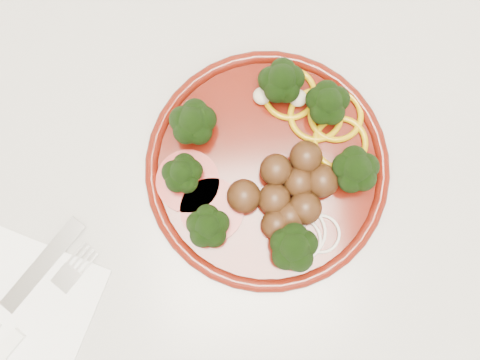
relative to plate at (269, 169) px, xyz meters
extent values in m
cube|color=beige|center=(-0.16, -0.02, -0.48)|extent=(2.40, 0.60, 0.87)
cube|color=#AFACA6|center=(-0.16, -0.02, -0.03)|extent=(2.40, 0.60, 0.03)
cylinder|color=#4E0F07|center=(0.00, 0.00, -0.01)|extent=(0.26, 0.26, 0.01)
torus|color=#4E0F07|center=(0.00, 0.00, -0.01)|extent=(0.26, 0.26, 0.01)
sphere|color=#3F230F|center=(0.03, -0.02, 0.01)|extent=(0.03, 0.03, 0.03)
sphere|color=#3F230F|center=(-0.03, -0.03, 0.01)|extent=(0.03, 0.03, 0.03)
sphere|color=#3F230F|center=(0.00, -0.03, 0.01)|extent=(0.03, 0.03, 0.03)
sphere|color=#3F230F|center=(0.04, 0.01, 0.01)|extent=(0.03, 0.03, 0.03)
sphere|color=#3F230F|center=(0.01, 0.00, 0.01)|extent=(0.03, 0.03, 0.03)
sphere|color=#3F230F|center=(0.00, -0.06, 0.01)|extent=(0.03, 0.03, 0.03)
sphere|color=#3F230F|center=(0.03, -0.05, 0.01)|extent=(0.03, 0.03, 0.03)
sphere|color=#3F230F|center=(0.05, -0.02, 0.01)|extent=(0.03, 0.03, 0.03)
sphere|color=#3F230F|center=(0.02, -0.05, 0.01)|extent=(0.03, 0.03, 0.03)
torus|color=#B98D06|center=(0.06, 0.05, 0.00)|extent=(0.06, 0.06, 0.01)
torus|color=#B98D06|center=(0.08, 0.02, 0.00)|extent=(0.06, 0.06, 0.01)
torus|color=#B98D06|center=(0.03, 0.08, 0.00)|extent=(0.06, 0.06, 0.01)
torus|color=#B98D06|center=(0.08, 0.05, 0.00)|extent=(0.06, 0.06, 0.01)
cylinder|color=#720A07|center=(-0.08, 0.00, 0.00)|extent=(0.07, 0.07, 0.01)
cylinder|color=#720A07|center=(-0.06, -0.04, 0.00)|extent=(0.07, 0.07, 0.01)
torus|color=beige|center=(0.02, -0.08, 0.00)|extent=(0.05, 0.05, 0.00)
torus|color=beige|center=(0.05, -0.07, 0.00)|extent=(0.04, 0.04, 0.00)
torus|color=beige|center=(0.02, -0.07, 0.00)|extent=(0.06, 0.06, 0.00)
ellipsoid|color=#C6B793|center=(0.00, 0.08, 0.00)|extent=(0.02, 0.02, 0.01)
ellipsoid|color=#C6B793|center=(-0.06, 0.06, 0.00)|extent=(0.02, 0.02, 0.01)
ellipsoid|color=#C6B793|center=(0.04, 0.07, 0.00)|extent=(0.02, 0.02, 0.01)
cube|color=white|center=(-0.28, -0.12, -0.02)|extent=(0.20, 0.20, 0.00)
cube|color=silver|center=(-0.24, -0.07, -0.01)|extent=(0.09, 0.09, 0.00)
cube|color=silver|center=(-0.22, -0.09, -0.01)|extent=(0.03, 0.03, 0.00)
cube|color=silver|center=(-0.20, -0.08, -0.01)|extent=(0.02, 0.02, 0.00)
cube|color=silver|center=(-0.20, -0.07, -0.01)|extent=(0.02, 0.02, 0.00)
cube|color=silver|center=(-0.20, -0.07, -0.01)|extent=(0.02, 0.02, 0.00)
cube|color=silver|center=(-0.21, -0.06, -0.01)|extent=(0.02, 0.02, 0.00)
camera|label=1|loc=(-0.04, -0.09, 0.62)|focal=45.00mm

